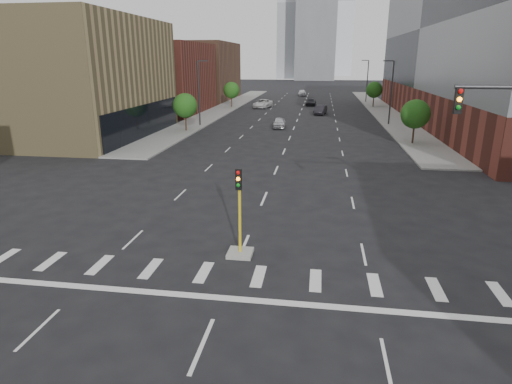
% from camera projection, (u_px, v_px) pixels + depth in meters
% --- Properties ---
extents(sidewalk_left_far, '(5.00, 92.00, 0.15)m').
position_uv_depth(sidewalk_left_far, '(226.00, 108.00, 84.45)').
color(sidewalk_left_far, gray).
rests_on(sidewalk_left_far, ground).
extents(sidewalk_right_far, '(5.00, 92.00, 0.15)m').
position_uv_depth(sidewalk_right_far, '(382.00, 110.00, 80.21)').
color(sidewalk_right_far, gray).
rests_on(sidewalk_right_far, ground).
extents(building_left_mid, '(20.00, 24.00, 14.00)m').
position_uv_depth(building_left_mid, '(64.00, 78.00, 52.05)').
color(building_left_mid, '#917F52').
rests_on(building_left_mid, ground).
extents(building_left_far_a, '(20.00, 22.00, 12.00)m').
position_uv_depth(building_left_far_a, '(148.00, 78.00, 76.90)').
color(building_left_far_a, brown).
rests_on(building_left_far_a, ground).
extents(building_left_far_b, '(20.00, 24.00, 13.00)m').
position_uv_depth(building_left_far_b, '(190.00, 71.00, 101.31)').
color(building_left_far_b, brown).
rests_on(building_left_far_b, ground).
extents(building_right_main, '(24.00, 70.00, 22.00)m').
position_uv_depth(building_right_main, '(505.00, 46.00, 61.70)').
color(building_right_main, brown).
rests_on(building_right_main, ground).
extents(tower_left, '(22.00, 22.00, 70.00)m').
position_uv_depth(tower_left, '(302.00, 5.00, 211.01)').
color(tower_left, '#B2B7BC').
rests_on(tower_left, ground).
extents(tower_right, '(20.00, 20.00, 80.00)m').
position_uv_depth(tower_right, '(337.00, 3.00, 244.76)').
color(tower_right, '#B2B7BC').
rests_on(tower_right, ground).
extents(tower_mid, '(18.00, 18.00, 44.00)m').
position_uv_depth(tower_mid, '(316.00, 30.00, 194.84)').
color(tower_mid, slate).
rests_on(tower_mid, ground).
extents(median_traffic_signal, '(1.20, 1.20, 4.40)m').
position_uv_depth(median_traffic_signal, '(240.00, 237.00, 20.64)').
color(median_traffic_signal, '#999993').
rests_on(median_traffic_signal, ground).
extents(streetlight_right_a, '(1.60, 0.22, 9.07)m').
position_uv_depth(streetlight_right_a, '(391.00, 90.00, 61.03)').
color(streetlight_right_a, '#2D2D30').
rests_on(streetlight_right_a, ground).
extents(streetlight_right_b, '(1.60, 0.22, 9.07)m').
position_uv_depth(streetlight_right_b, '(367.00, 79.00, 94.09)').
color(streetlight_right_b, '#2D2D30').
rests_on(streetlight_right_b, ground).
extents(streetlight_left, '(1.60, 0.22, 9.07)m').
position_uv_depth(streetlight_left, '(199.00, 90.00, 60.09)').
color(streetlight_left, '#2D2D30').
rests_on(streetlight_left, ground).
extents(tree_left_near, '(3.20, 3.20, 4.85)m').
position_uv_depth(tree_left_near, '(185.00, 106.00, 55.93)').
color(tree_left_near, '#382619').
rests_on(tree_left_near, ground).
extents(tree_left_far, '(3.20, 3.20, 4.85)m').
position_uv_depth(tree_left_far, '(231.00, 90.00, 84.27)').
color(tree_left_far, '#382619').
rests_on(tree_left_far, ground).
extents(tree_right_near, '(3.20, 3.20, 4.85)m').
position_uv_depth(tree_right_near, '(415.00, 114.00, 47.26)').
color(tree_right_near, '#382619').
rests_on(tree_right_near, ground).
extents(tree_right_far, '(3.20, 3.20, 4.85)m').
position_uv_depth(tree_right_far, '(374.00, 90.00, 85.04)').
color(tree_right_far, '#382619').
rests_on(tree_right_far, ground).
extents(car_near_left, '(1.83, 4.23, 1.42)m').
position_uv_depth(car_near_left, '(279.00, 123.00, 59.83)').
color(car_near_left, silver).
rests_on(car_near_left, ground).
extents(car_mid_right, '(2.43, 4.96, 1.57)m').
position_uv_depth(car_mid_right, '(320.00, 110.00, 74.36)').
color(car_mid_right, '#222127').
rests_on(car_mid_right, ground).
extents(car_far_left, '(3.71, 6.33, 1.65)m').
position_uv_depth(car_far_left, '(263.00, 104.00, 84.65)').
color(car_far_left, silver).
rests_on(car_far_left, ground).
extents(car_deep_right, '(2.11, 4.85, 1.39)m').
position_uv_depth(car_deep_right, '(311.00, 102.00, 88.82)').
color(car_deep_right, black).
rests_on(car_deep_right, ground).
extents(car_distant, '(2.18, 4.90, 1.64)m').
position_uv_depth(car_distant, '(302.00, 93.00, 112.66)').
color(car_distant, silver).
rests_on(car_distant, ground).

